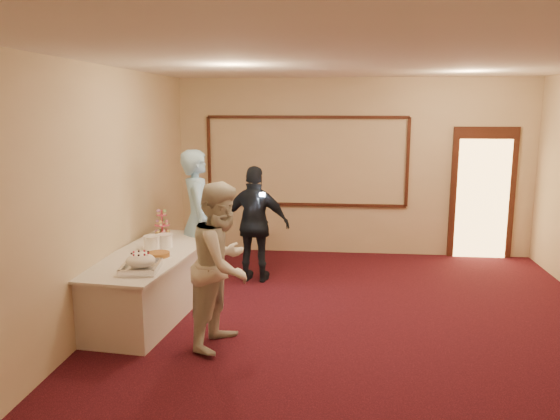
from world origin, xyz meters
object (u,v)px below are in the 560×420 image
Objects in this scene: tart at (158,255)px; plate_stack_a at (152,242)px; guest at (256,224)px; plate_stack_b at (165,241)px; man at (199,219)px; pavlova_tray at (141,263)px; woman at (223,265)px; buffet_table at (153,282)px; cupcake_stand at (162,225)px.

plate_stack_a is at bearing 119.00° from tart.
tart is (0.20, -0.36, -0.06)m from plate_stack_a.
tart is 1.84m from guest.
guest reaches higher than plate_stack_b.
pavlova_tray is at bearing 158.51° from man.
woman reaches higher than pavlova_tray.
woman is (1.10, -0.96, 0.03)m from plate_stack_a.
plate_stack_a reaches higher than plate_stack_b.
man is at bearing 72.33° from plate_stack_b.
buffet_table is 4.51× the size of pavlova_tray.
pavlova_tray is at bearing -80.19° from buffet_table.
woman is at bearing -41.12° from plate_stack_a.
buffet_table is 0.49m from tart.
guest is (1.23, 0.49, -0.06)m from cupcake_stand.
plate_stack_a is (-0.05, 0.15, 0.47)m from buffet_table.
guest is at bearing 13.02° from woman.
pavlova_tray is 0.53m from tart.
cupcake_stand is at bearing 49.16° from woman.
guest is at bearing 59.79° from tart.
buffet_table is 1.41m from woman.
plate_stack_a is at bearing 52.77° from guest.
cupcake_stand is at bearing 105.49° from tart.
cupcake_stand is 0.67m from plate_stack_b.
plate_stack_a is at bearing -81.95° from cupcake_stand.
cupcake_stand is 0.22× the size of woman.
plate_stack_b is 0.48m from tart.
pavlova_tray is at bearing -92.56° from tart.
buffet_table is at bearing 66.24° from woman.
tart is at bearing -81.21° from plate_stack_b.
man is (0.25, 0.77, 0.12)m from plate_stack_b.
plate_stack_a is at bearing -138.97° from plate_stack_b.
pavlova_tray is 0.29× the size of man.
plate_stack_b is (0.23, -0.63, -0.05)m from cupcake_stand.
man is at bearing 72.58° from buffet_table.
pavlova_tray is 0.32× the size of woman.
pavlova_tray is at bearing -78.74° from plate_stack_a.
cupcake_stand is at bearing 110.28° from plate_stack_b.
woman is at bearing 94.42° from guest.
cupcake_stand is 0.20× the size of man.
woman reaches higher than guest.
woman is at bearing -54.70° from cupcake_stand.
cupcake_stand is 1.91× the size of plate_stack_b.
tart is 1.08m from woman.
cupcake_stand is at bearing 91.97° from man.
guest is (0.03, 2.19, -0.04)m from woman.
man is at bearing 17.12° from cupcake_stand.
buffet_table is 1.04m from cupcake_stand.
cupcake_stand reaches higher than pavlova_tray.
plate_stack_b is (0.13, 0.11, -0.00)m from plate_stack_a.
woman is 2.19m from guest.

